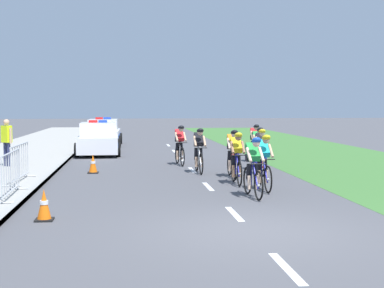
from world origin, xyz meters
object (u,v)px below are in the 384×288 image
at_px(cyclist_lead, 253,166).
at_px(cyclist_ninth, 180,144).
at_px(cyclist_second, 263,162).
at_px(cyclist_eighth, 255,142).
at_px(cyclist_third, 237,157).
at_px(cyclist_fifth, 261,151).
at_px(police_car_nearest, 98,140).
at_px(traffic_cone_near, 44,205).
at_px(spectator_closest, 7,139).
at_px(traffic_cone_mid, 93,164).
at_px(police_car_second, 103,134).
at_px(cyclist_sixth, 199,150).
at_px(crowd_barrier_middle, 20,163).
at_px(cyclist_seventh, 258,148).
at_px(cyclist_fourth, 233,153).
at_px(crowd_barrier_front, 11,174).

height_order(cyclist_lead, cyclist_ninth, same).
relative_size(cyclist_second, cyclist_eighth, 1.00).
relative_size(cyclist_third, cyclist_fifth, 1.00).
relative_size(cyclist_lead, cyclist_third, 1.00).
distance_m(cyclist_second, police_car_nearest, 12.54).
distance_m(traffic_cone_near, spectator_closest, 9.58).
xyz_separation_m(cyclist_fifth, cyclist_eighth, (0.72, 4.01, 0.00)).
xyz_separation_m(police_car_nearest, spectator_closest, (-2.92, -5.70, 0.40)).
xyz_separation_m(cyclist_eighth, traffic_cone_mid, (-6.26, -3.04, -0.48)).
bearing_deg(cyclist_third, spectator_closest, 148.66).
height_order(cyclist_second, traffic_cone_near, cyclist_second).
xyz_separation_m(cyclist_eighth, traffic_cone_near, (-6.75, -10.77, -0.48)).
height_order(police_car_second, traffic_cone_mid, police_car_second).
height_order(cyclist_lead, spectator_closest, spectator_closest).
relative_size(police_car_nearest, traffic_cone_mid, 6.95).
height_order(cyclist_third, cyclist_fifth, same).
bearing_deg(cyclist_sixth, cyclist_ninth, 99.36).
height_order(police_car_nearest, traffic_cone_near, police_car_nearest).
relative_size(cyclist_eighth, police_car_nearest, 0.39).
height_order(traffic_cone_mid, spectator_closest, spectator_closest).
relative_size(police_car_second, traffic_cone_near, 6.91).
xyz_separation_m(cyclist_sixth, crowd_barrier_middle, (-5.47, -2.36, -0.14)).
bearing_deg(crowd_barrier_middle, cyclist_seventh, 20.82).
bearing_deg(cyclist_sixth, police_car_second, 106.18).
height_order(cyclist_fourth, cyclist_sixth, same).
bearing_deg(spectator_closest, police_car_second, 75.45).
relative_size(cyclist_ninth, crowd_barrier_front, 0.74).
xyz_separation_m(cyclist_sixth, spectator_closest, (-6.68, 1.75, 0.30)).
distance_m(cyclist_seventh, crowd_barrier_middle, 8.17).
bearing_deg(cyclist_fourth, traffic_cone_mid, 160.89).
distance_m(police_car_nearest, traffic_cone_mid, 7.16).
xyz_separation_m(cyclist_fifth, crowd_barrier_front, (-7.16, -4.32, -0.14)).
distance_m(cyclist_seventh, police_car_nearest, 9.10).
xyz_separation_m(cyclist_fourth, spectator_closest, (-7.61, 3.01, 0.30)).
distance_m(police_car_nearest, police_car_second, 5.54).
distance_m(cyclist_third, crowd_barrier_middle, 6.25).
relative_size(cyclist_eighth, spectator_closest, 1.03).
bearing_deg(crowd_barrier_middle, spectator_closest, 106.37).
xyz_separation_m(cyclist_fifth, crowd_barrier_middle, (-7.45, -1.69, -0.14)).
height_order(cyclist_second, cyclist_ninth, same).
bearing_deg(spectator_closest, traffic_cone_near, -74.07).
bearing_deg(cyclist_third, cyclist_eighth, 72.49).
distance_m(cyclist_fourth, cyclist_sixth, 1.56).
bearing_deg(police_car_second, crowd_barrier_middle, -96.35).
bearing_deg(cyclist_second, cyclist_seventh, 78.71).
xyz_separation_m(crowd_barrier_front, traffic_cone_near, (1.13, -2.43, -0.34)).
bearing_deg(traffic_cone_near, cyclist_seventh, 52.02).
bearing_deg(cyclist_sixth, cyclist_eighth, 51.12).
bearing_deg(cyclist_seventh, crowd_barrier_front, -143.01).
height_order(cyclist_eighth, cyclist_ninth, same).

